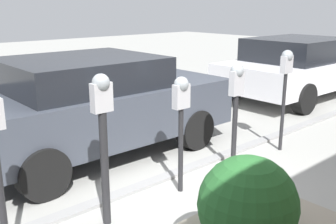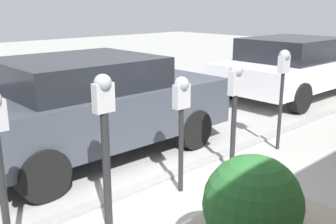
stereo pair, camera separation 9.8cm
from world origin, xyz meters
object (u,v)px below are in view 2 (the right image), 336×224
at_px(parking_meter_middle, 181,106).
at_px(parked_car_middle, 89,103).
at_px(parking_meter_fourth, 235,94).
at_px(parking_meter_farthest, 283,74).
at_px(parked_car_rear, 293,66).
at_px(parking_meter_second, 105,126).

bearing_deg(parking_meter_middle, parked_car_middle, 93.14).
relative_size(parking_meter_fourth, parking_meter_farthest, 0.94).
bearing_deg(parked_car_rear, parking_meter_second, -164.22).
distance_m(parking_meter_middle, parked_car_middle, 1.80).
xyz_separation_m(parking_meter_farthest, parked_car_middle, (-2.14, 1.79, -0.40)).
xyz_separation_m(parking_meter_second, parked_car_middle, (0.93, 1.80, -0.27)).
xyz_separation_m(parking_meter_fourth, parking_meter_farthest, (1.11, -0.00, 0.13)).
bearing_deg(parked_car_rear, parking_meter_middle, -161.76).
relative_size(parking_meter_middle, parking_meter_fourth, 0.97).
bearing_deg(parking_meter_farthest, parking_meter_fourth, 179.86).
height_order(parking_meter_middle, parked_car_middle, parked_car_middle).
height_order(parking_meter_fourth, parked_car_middle, parked_car_middle).
bearing_deg(parked_car_rear, parked_car_middle, 179.95).
height_order(parking_meter_second, parked_car_middle, parking_meter_second).
bearing_deg(parked_car_middle, parking_meter_second, -116.70).
distance_m(parking_meter_second, parking_meter_middle, 1.03).
distance_m(parking_meter_farthest, parked_car_rear, 3.77).
height_order(parking_meter_middle, parked_car_rear, parked_car_rear).
bearing_deg(parking_meter_farthest, parked_car_rear, 27.16).
distance_m(parking_meter_middle, parking_meter_fourth, 0.94).
bearing_deg(parked_car_middle, parking_meter_fourth, -59.18).
height_order(parking_meter_farthest, parked_car_middle, parking_meter_farthest).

